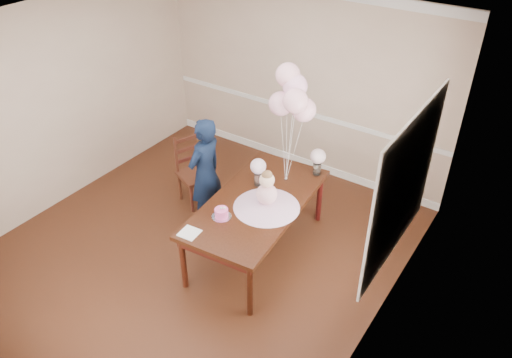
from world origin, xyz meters
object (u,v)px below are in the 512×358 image
object	(u,v)px
dining_table_top	(257,203)
woman	(205,174)
birthday_cake	(221,213)
dining_chair_seat	(196,175)

from	to	relation	value
dining_table_top	woman	bearing A→B (deg)	167.45
birthday_cake	dining_table_top	bearing A→B (deg)	71.15
dining_chair_seat	woman	xyz separation A→B (m)	(0.40, -0.27, 0.32)
dining_table_top	birthday_cake	distance (m)	0.50
birthday_cake	woman	distance (m)	0.91
dining_chair_seat	woman	distance (m)	0.58
dining_chair_seat	woman	world-z (taller)	woman
dining_chair_seat	birthday_cake	bearing A→B (deg)	-15.63
birthday_cake	woman	bearing A→B (deg)	140.29
dining_table_top	woman	distance (m)	0.86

